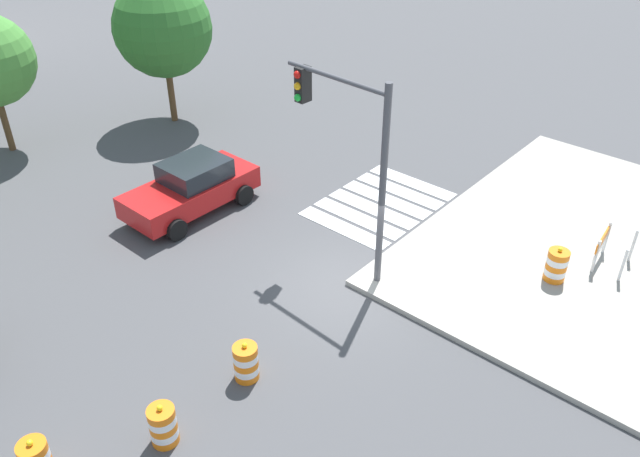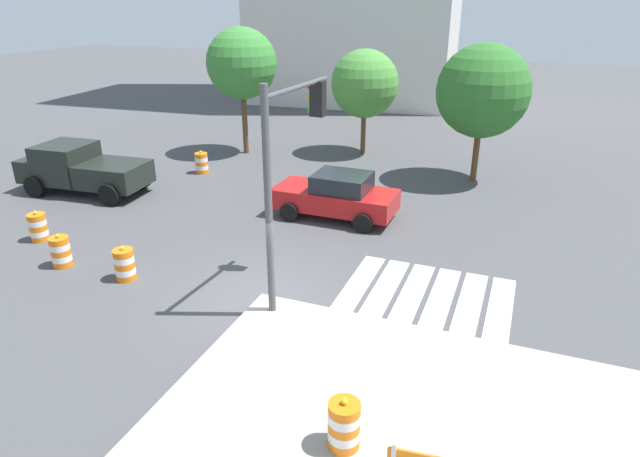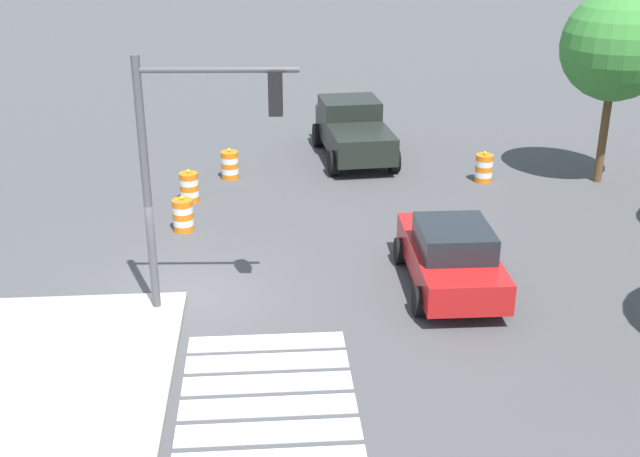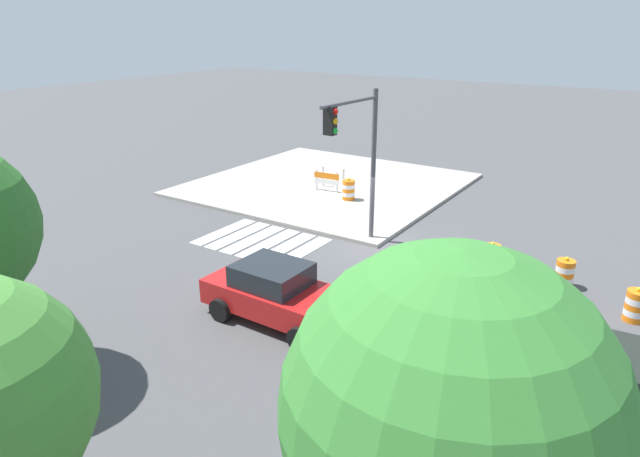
{
  "view_description": "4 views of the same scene",
  "coord_description": "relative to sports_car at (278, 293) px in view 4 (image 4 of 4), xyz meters",
  "views": [
    {
      "loc": [
        -10.76,
        -8.36,
        10.75
      ],
      "look_at": [
        0.58,
        1.4,
        0.93
      ],
      "focal_mm": 36.1,
      "sensor_mm": 36.0,
      "label": 1
    },
    {
      "loc": [
        5.96,
        -11.12,
        7.39
      ],
      "look_at": [
        0.33,
        3.35,
        0.72
      ],
      "focal_mm": 30.82,
      "sensor_mm": 36.0,
      "label": 2
    },
    {
      "loc": [
        16.33,
        1.86,
        8.45
      ],
      "look_at": [
        0.18,
        3.04,
        1.71
      ],
      "focal_mm": 44.53,
      "sensor_mm": 36.0,
      "label": 3
    },
    {
      "loc": [
        -8.65,
        17.01,
        7.86
      ],
      "look_at": [
        1.46,
        1.61,
        0.99
      ],
      "focal_mm": 31.46,
      "sensor_mm": 36.0,
      "label": 4
    }
  ],
  "objects": [
    {
      "name": "ground_plane",
      "position": [
        0.11,
        -6.11,
        -0.81
      ],
      "size": [
        120.0,
        120.0,
        0.0
      ],
      "primitive_type": "plane",
      "color": "#474749"
    },
    {
      "name": "sidewalk_corner",
      "position": [
        6.11,
        -12.11,
        -0.74
      ],
      "size": [
        12.0,
        12.0,
        0.15
      ],
      "primitive_type": "cube",
      "color": "#9E998E",
      "rests_on": "ground"
    },
    {
      "name": "crosswalk_stripes",
      "position": [
        4.11,
        -4.31,
        -0.8
      ],
      "size": [
        4.35,
        3.2,
        0.02
      ],
      "color": "silver",
      "rests_on": "ground"
    },
    {
      "name": "sports_car",
      "position": [
        0.0,
        0.0,
        0.0
      ],
      "size": [
        4.32,
        2.18,
        1.63
      ],
      "color": "red",
      "rests_on": "ground"
    },
    {
      "name": "traffic_barrel_crosswalk_end",
      "position": [
        -3.93,
        -6.51,
        -0.36
      ],
      "size": [
        0.56,
        0.56,
        1.02
      ],
      "color": "orange",
      "rests_on": "ground"
    },
    {
      "name": "traffic_barrel_median_near",
      "position": [
        -8.29,
        -5.38,
        -0.36
      ],
      "size": [
        0.56,
        0.56,
        1.02
      ],
      "color": "orange",
      "rests_on": "ground"
    },
    {
      "name": "traffic_barrel_median_far",
      "position": [
        -6.21,
        -6.53,
        -0.36
      ],
      "size": [
        0.56,
        0.56,
        1.02
      ],
      "color": "orange",
      "rests_on": "ground"
    },
    {
      "name": "traffic_barrel_on_sidewalk",
      "position": [
        3.81,
        -10.29,
        -0.21
      ],
      "size": [
        0.56,
        0.56,
        1.02
      ],
      "color": "orange",
      "rests_on": "sidewalk_corner"
    },
    {
      "name": "construction_barricade",
      "position": [
        5.39,
        -11.03,
        -0.09
      ],
      "size": [
        1.31,
        0.89,
        1.0
      ],
      "color": "silver",
      "rests_on": "sidewalk_corner"
    },
    {
      "name": "traffic_light_pole",
      "position": [
        0.76,
        -5.57,
        3.1
      ],
      "size": [
        0.48,
        3.29,
        5.5
      ],
      "color": "#4C4C51",
      "rests_on": "sidewalk_corner"
    },
    {
      "name": "street_tree_streetside_near",
      "position": [
        -7.13,
        6.48,
        3.5
      ],
      "size": [
        3.34,
        3.34,
        6.0
      ],
      "color": "brown",
      "rests_on": "ground"
    }
  ]
}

